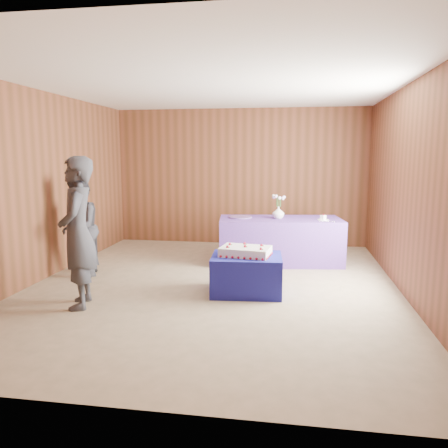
% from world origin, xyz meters
% --- Properties ---
extents(ground, '(6.00, 6.00, 0.00)m').
position_xyz_m(ground, '(0.00, 0.00, 0.00)').
color(ground, gray).
rests_on(ground, ground).
extents(room_shell, '(5.04, 6.04, 2.72)m').
position_xyz_m(room_shell, '(0.00, 0.00, 1.80)').
color(room_shell, brown).
rests_on(room_shell, ground).
extents(cake_table, '(0.95, 0.76, 0.50)m').
position_xyz_m(cake_table, '(0.49, -0.22, 0.25)').
color(cake_table, navy).
rests_on(cake_table, ground).
extents(serving_table, '(2.10, 1.15, 0.75)m').
position_xyz_m(serving_table, '(0.86, 1.50, 0.38)').
color(serving_table, '#6A3798').
rests_on(serving_table, ground).
extents(sheet_cake, '(0.71, 0.53, 0.15)m').
position_xyz_m(sheet_cake, '(0.47, -0.22, 0.56)').
color(sheet_cake, silver).
rests_on(sheet_cake, cake_table).
extents(vase, '(0.21, 0.21, 0.20)m').
position_xyz_m(vase, '(0.83, 1.47, 0.85)').
color(vase, white).
rests_on(vase, serving_table).
extents(flower_spray, '(0.22, 0.23, 0.17)m').
position_xyz_m(flower_spray, '(0.83, 1.47, 1.10)').
color(flower_spray, '#255D25').
rests_on(flower_spray, vase).
extents(platter, '(0.48, 0.48, 0.02)m').
position_xyz_m(platter, '(0.20, 1.48, 0.76)').
color(platter, '#66458B').
rests_on(platter, serving_table).
extents(plate, '(0.25, 0.25, 0.01)m').
position_xyz_m(plate, '(1.55, 1.42, 0.76)').
color(plate, white).
rests_on(plate, serving_table).
extents(cake_slice, '(0.10, 0.10, 0.09)m').
position_xyz_m(cake_slice, '(1.55, 1.42, 0.80)').
color(cake_slice, silver).
rests_on(cake_slice, plate).
extents(knife, '(0.26, 0.07, 0.00)m').
position_xyz_m(knife, '(1.60, 1.27, 0.75)').
color(knife, silver).
rests_on(knife, serving_table).
extents(guest_left, '(0.62, 0.75, 1.78)m').
position_xyz_m(guest_left, '(-1.42, -1.03, 0.89)').
color(guest_left, '#34363E').
rests_on(guest_left, ground).
extents(guest_right, '(0.71, 0.82, 1.47)m').
position_xyz_m(guest_right, '(-2.03, 0.17, 0.73)').
color(guest_right, '#2E2F37').
rests_on(guest_right, ground).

